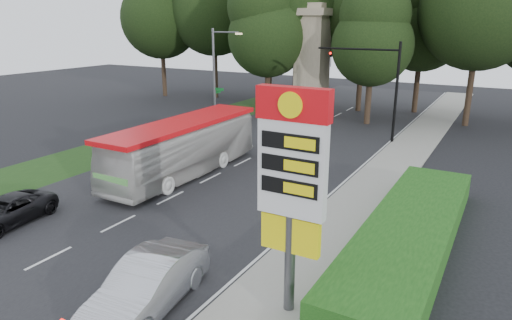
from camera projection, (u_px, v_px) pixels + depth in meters
The scene contains 17 objects.
ground at pixel (37, 265), 16.61m from camera, with size 120.00×120.00×0.00m, color black.
road_surface at pixel (220, 173), 26.60m from camera, with size 14.00×80.00×0.02m, color black.
sidewalk_right at pixel (363, 199), 22.58m from camera, with size 3.00×80.00×0.12m, color gray.
grass_verge_left at pixel (163, 133), 36.08m from camera, with size 5.00×50.00×0.02m, color #193814.
hedge at pixel (409, 234), 17.67m from camera, with size 3.00×14.00×1.20m, color #174913.
gas_station_pylon at pixel (292, 174), 12.64m from camera, with size 2.10×0.45×6.85m.
traffic_signal_mast at pixel (379, 77), 32.55m from camera, with size 6.10×0.35×7.20m.
streetlight_signs at pixel (216, 74), 36.94m from camera, with size 2.75×0.98×8.00m.
monument at pixel (312, 61), 41.05m from camera, with size 3.00×3.00×10.05m.
tree_far_west at pixel (160, 1), 51.35m from camera, with size 8.96×8.96×17.60m.
tree_west_near at pixel (270, 7), 49.22m from camera, with size 8.40×8.40×16.50m.
tree_east_near at pixel (425, 8), 41.77m from camera, with size 8.12×8.12×15.95m.
tree_monument_left at pixel (268, 19), 41.06m from camera, with size 7.28×7.28×14.30m.
tree_monument_right at pixel (373, 28), 37.19m from camera, with size 6.72×6.72×13.20m.
transit_bus at pixel (184, 148), 25.95m from camera, with size 2.64×11.30×3.15m, color beige.
sedan_silver at pixel (148, 285), 13.85m from camera, with size 1.73×4.96×1.63m, color #AFB0B7.
suv_charcoal at pixel (6, 211), 19.76m from camera, with size 2.02×4.37×1.21m, color black.
Camera 1 is at (14.24, -8.92, 8.49)m, focal length 32.00 mm.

